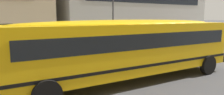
% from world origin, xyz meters
% --- Properties ---
extents(ground_plane, '(400.00, 400.00, 0.00)m').
position_xyz_m(ground_plane, '(0.00, 0.00, 0.00)').
color(ground_plane, '#424244').
extents(sidewalk_far, '(120.00, 3.00, 0.01)m').
position_xyz_m(sidewalk_far, '(0.00, 8.13, 0.01)').
color(sidewalk_far, gray).
rests_on(sidewalk_far, ground_plane).
extents(lane_centreline, '(110.00, 0.16, 0.01)m').
position_xyz_m(lane_centreline, '(0.00, 0.00, 0.00)').
color(lane_centreline, silver).
rests_on(lane_centreline, ground_plane).
extents(school_bus, '(12.94, 3.17, 2.89)m').
position_xyz_m(school_bus, '(2.61, -1.24, 1.71)').
color(school_bus, yellow).
rests_on(school_bus, ground_plane).
extents(parked_car_maroon_under_tree, '(3.99, 2.06, 1.64)m').
position_xyz_m(parked_car_maroon_under_tree, '(15.38, 5.58, 0.84)').
color(parked_car_maroon_under_tree, maroon).
rests_on(parked_car_maroon_under_tree, ground_plane).
extents(street_lamp, '(0.44, 0.44, 6.80)m').
position_xyz_m(street_lamp, '(7.30, 7.43, 4.31)').
color(street_lamp, '#38383D').
rests_on(street_lamp, ground_plane).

